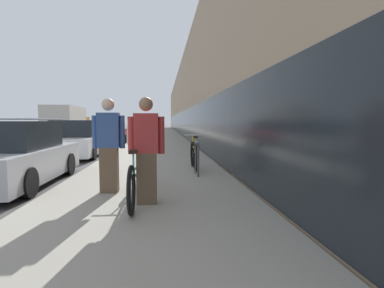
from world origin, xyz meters
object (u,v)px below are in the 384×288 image
at_px(person_rider, 146,151).
at_px(moving_truck, 67,122).
at_px(parked_sedan_curbside, 13,157).
at_px(bike_rack_hoop, 197,155).
at_px(cruiser_bike_nearest, 194,155).
at_px(tandem_bicycle, 137,176).
at_px(parked_sedan_far, 108,134).
at_px(person_bystander, 109,145).
at_px(vintage_roadster_curbside, 79,140).

height_order(person_rider, moving_truck, moving_truck).
relative_size(parked_sedan_curbside, moving_truck, 0.60).
distance_m(bike_rack_hoop, cruiser_bike_nearest, 0.92).
xyz_separation_m(tandem_bicycle, parked_sedan_curbside, (-2.99, 1.95, 0.15)).
height_order(bike_rack_hoop, cruiser_bike_nearest, cruiser_bike_nearest).
height_order(parked_sedan_curbside, moving_truck, moving_truck).
bearing_deg(moving_truck, parked_sedan_far, -60.42).
bearing_deg(bike_rack_hoop, parked_sedan_curbside, -177.32).
bearing_deg(person_bystander, moving_truck, 108.95).
bearing_deg(moving_truck, bike_rack_hoop, -65.24).
relative_size(person_bystander, parked_sedan_far, 0.42).
bearing_deg(vintage_roadster_curbside, person_rider, -67.84).
distance_m(tandem_bicycle, bike_rack_hoop, 2.51).
bearing_deg(vintage_roadster_curbside, parked_sedan_curbside, -89.05).
bearing_deg(parked_sedan_far, vintage_roadster_curbside, -91.32).
height_order(vintage_roadster_curbside, parked_sedan_far, parked_sedan_far).
bearing_deg(parked_sedan_far, person_rider, -77.22).
relative_size(person_bystander, bike_rack_hoop, 2.10).
xyz_separation_m(cruiser_bike_nearest, parked_sedan_far, (-4.27, 10.41, 0.16)).
height_order(person_rider, parked_sedan_far, person_rider).
distance_m(tandem_bicycle, vintage_roadster_curbside, 8.28).
xyz_separation_m(person_bystander, vintage_roadster_curbside, (-2.52, 7.18, -0.34)).
xyz_separation_m(vintage_roadster_curbside, moving_truck, (-5.10, 15.01, 0.72)).
relative_size(person_bystander, moving_truck, 0.26).
height_order(person_bystander, parked_sedan_curbside, person_bystander).
xyz_separation_m(bike_rack_hoop, parked_sedan_curbside, (-4.28, -0.20, 0.02)).
bearing_deg(person_rider, parked_sedan_curbside, 144.21).
relative_size(tandem_bicycle, vintage_roadster_curbside, 0.59).
bearing_deg(person_rider, bike_rack_hoop, 65.97).
bearing_deg(vintage_roadster_curbside, tandem_bicycle, -68.14).
bearing_deg(parked_sedan_curbside, vintage_roadster_curbside, 90.95).
bearing_deg(moving_truck, person_rider, -70.04).
xyz_separation_m(tandem_bicycle, person_bystander, (-0.56, 0.51, 0.50)).
relative_size(cruiser_bike_nearest, parked_sedan_curbside, 0.41).
height_order(parked_sedan_far, moving_truck, moving_truck).
relative_size(bike_rack_hoop, parked_sedan_far, 0.20).
relative_size(vintage_roadster_curbside, moving_truck, 0.66).
bearing_deg(vintage_roadster_curbside, bike_rack_hoop, -51.67).
height_order(person_rider, cruiser_bike_nearest, person_rider).
height_order(tandem_bicycle, person_rider, person_rider).
height_order(tandem_bicycle, moving_truck, moving_truck).
xyz_separation_m(person_rider, parked_sedan_far, (-3.13, 13.82, -0.31)).
relative_size(person_rider, bike_rack_hoop, 2.05).
xyz_separation_m(person_rider, person_bystander, (-0.75, 0.85, 0.02)).
relative_size(parked_sedan_curbside, parked_sedan_far, 0.98).
height_order(person_bystander, vintage_roadster_curbside, person_bystander).
relative_size(tandem_bicycle, person_bystander, 1.51).
xyz_separation_m(bike_rack_hoop, moving_truck, (-9.47, 20.54, 0.75)).
bearing_deg(tandem_bicycle, parked_sedan_curbside, 146.91).
xyz_separation_m(parked_sedan_curbside, vintage_roadster_curbside, (-0.10, 5.74, 0.01)).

